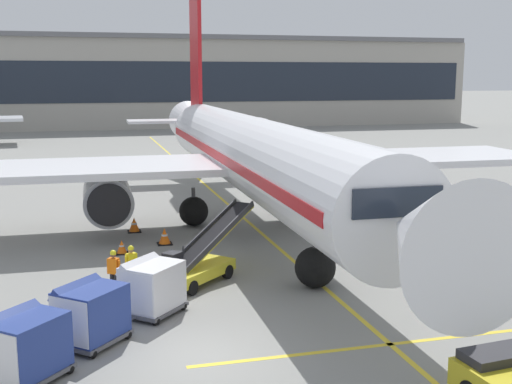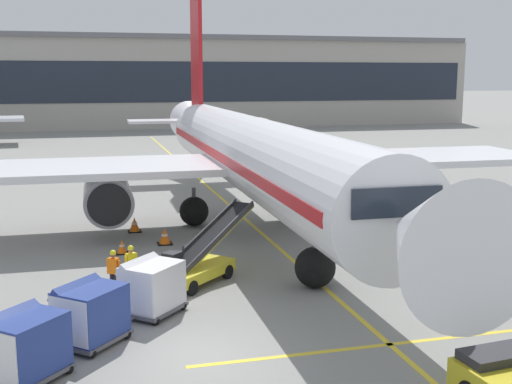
{
  "view_description": "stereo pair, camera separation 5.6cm",
  "coord_description": "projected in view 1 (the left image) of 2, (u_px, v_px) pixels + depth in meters",
  "views": [
    {
      "loc": [
        -2.92,
        -17.7,
        8.02
      ],
      "look_at": [
        4.0,
        8.28,
        3.24
      ],
      "focal_mm": 46.01,
      "sensor_mm": 36.0,
      "label": 1
    },
    {
      "loc": [
        -2.86,
        -17.71,
        8.02
      ],
      "look_at": [
        4.0,
        8.28,
        3.24
      ],
      "focal_mm": 46.01,
      "sensor_mm": 36.0,
      "label": 2
    }
  ],
  "objects": [
    {
      "name": "ground_crew_by_loader",
      "position": [
        131.0,
        265.0,
        24.71
      ],
      "size": [
        0.49,
        0.41,
        1.74
      ],
      "color": "#514C42",
      "rests_on": "ground"
    },
    {
      "name": "baggage_cart_second",
      "position": [
        90.0,
        312.0,
        19.71
      ],
      "size": [
        2.53,
        2.56,
        1.91
      ],
      "color": "#515156",
      "rests_on": "ground"
    },
    {
      "name": "terminal_building",
      "position": [
        178.0,
        82.0,
        108.5
      ],
      "size": [
        94.86,
        19.32,
        14.23
      ],
      "color": "#A8A399",
      "rests_on": "ground"
    },
    {
      "name": "belt_loader",
      "position": [
        199.0,
        261.0,
        25.77
      ],
      "size": [
        4.77,
        4.65,
        2.75
      ],
      "color": "gold",
      "rests_on": "ground"
    },
    {
      "name": "safety_cone_nose_mark",
      "position": [
        134.0,
        225.0,
        34.08
      ],
      "size": [
        0.68,
        0.68,
        0.76
      ],
      "color": "black",
      "rests_on": "ground"
    },
    {
      "name": "parked_airplane",
      "position": [
        249.0,
        155.0,
        34.74
      ],
      "size": [
        33.08,
        43.14,
        14.71
      ],
      "color": "white",
      "rests_on": "ground"
    },
    {
      "name": "apron_guidance_line_stop_bar",
      "position": [
        383.0,
        345.0,
        19.79
      ],
      "size": [
        12.0,
        0.2,
        0.01
      ],
      "color": "yellow",
      "rests_on": "ground"
    },
    {
      "name": "safety_cone_wingtip",
      "position": [
        165.0,
        236.0,
        31.57
      ],
      "size": [
        0.7,
        0.7,
        0.79
      ],
      "color": "black",
      "rests_on": "ground"
    },
    {
      "name": "baggage_cart_third",
      "position": [
        25.0,
        345.0,
        17.33
      ],
      "size": [
        2.53,
        2.56,
        1.91
      ],
      "color": "#515156",
      "rests_on": "ground"
    },
    {
      "name": "safety_cone_engine_keepout",
      "position": [
        122.0,
        247.0,
        29.88
      ],
      "size": [
        0.57,
        0.57,
        0.65
      ],
      "color": "black",
      "rests_on": "ground"
    },
    {
      "name": "ground_crew_by_carts",
      "position": [
        114.0,
        270.0,
        24.05
      ],
      "size": [
        0.48,
        0.42,
        1.74
      ],
      "color": "black",
      "rests_on": "ground"
    },
    {
      "name": "apron_guidance_line_lead_in",
      "position": [
        257.0,
        229.0,
        34.75
      ],
      "size": [
        0.2,
        110.0,
        0.01
      ],
      "color": "yellow",
      "rests_on": "ground"
    },
    {
      "name": "baggage_cart_lead",
      "position": [
        151.0,
        286.0,
        22.2
      ],
      "size": [
        2.53,
        2.56,
        1.91
      ],
      "color": "#515156",
      "rests_on": "ground"
    },
    {
      "name": "ground_plane",
      "position": [
        196.0,
        356.0,
        18.98
      ],
      "size": [
        600.0,
        600.0,
        0.0
      ],
      "primitive_type": "plane",
      "color": "gray"
    }
  ]
}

